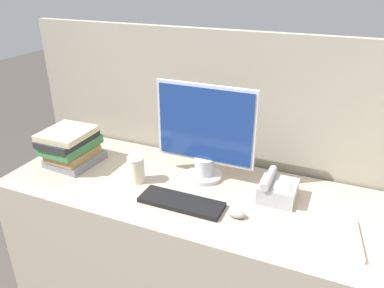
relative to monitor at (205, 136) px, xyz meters
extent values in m
cube|color=gray|center=(-0.05, 0.24, -0.28)|extent=(2.10, 0.04, 1.44)
cube|color=tan|center=(-0.05, -0.13, -0.61)|extent=(1.70, 0.65, 0.78)
cylinder|color=#B7B7BC|center=(0.00, 0.00, -0.21)|extent=(0.17, 0.17, 0.02)
cylinder|color=#B7B7BC|center=(0.00, 0.00, -0.16)|extent=(0.09, 0.09, 0.08)
cube|color=#B7B7BC|center=(0.00, 0.00, 0.06)|extent=(0.47, 0.02, 0.37)
cube|color=navy|center=(0.00, -0.01, 0.06)|extent=(0.45, 0.01, 0.34)
cube|color=black|center=(0.00, -0.25, -0.21)|extent=(0.36, 0.12, 0.02)
ellipsoid|color=gray|center=(0.24, -0.25, -0.20)|extent=(0.07, 0.04, 0.03)
cylinder|color=beige|center=(-0.28, -0.16, -0.16)|extent=(0.08, 0.08, 0.12)
cylinder|color=white|center=(-0.28, -0.16, -0.10)|extent=(0.08, 0.08, 0.01)
cube|color=slate|center=(-0.67, -0.12, -0.20)|extent=(0.24, 0.26, 0.04)
cube|color=olive|center=(-0.66, -0.14, -0.16)|extent=(0.20, 0.23, 0.04)
cube|color=#38723F|center=(-0.68, -0.13, -0.11)|extent=(0.21, 0.28, 0.04)
cube|color=#262628|center=(-0.68, -0.14, -0.08)|extent=(0.20, 0.27, 0.03)
cube|color=#C6B78C|center=(-0.68, -0.15, -0.05)|extent=(0.22, 0.24, 0.03)
cube|color=#99999E|center=(0.36, -0.05, -0.18)|extent=(0.16, 0.16, 0.08)
cube|color=white|center=(0.38, -0.07, -0.14)|extent=(0.07, 0.07, 0.00)
cylinder|color=#99999E|center=(0.32, -0.05, -0.12)|extent=(0.04, 0.18, 0.04)
cube|color=white|center=(0.59, -0.23, -0.21)|extent=(0.26, 0.27, 0.02)
camera|label=1|loc=(0.57, -1.46, 0.69)|focal=35.00mm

